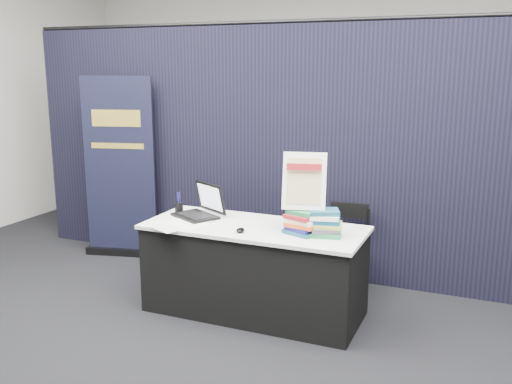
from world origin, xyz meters
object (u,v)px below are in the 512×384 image
Objects in this scene: laptop at (198,209)px; stacking_chair at (345,245)px; display_table at (254,269)px; pullup_banner at (120,178)px; book_stack_short at (325,223)px; info_sign at (304,182)px; book_stack_tall at (302,222)px.

stacking_chair is (1.14, 0.64, -0.37)m from laptop.
pullup_banner is (-1.89, 0.80, 0.48)m from display_table.
laptop is 1.50m from pullup_banner.
display_table is at bearing -36.84° from pullup_banner.
book_stack_short is at bearing 21.91° from laptop.
laptop is at bearing -156.05° from stacking_chair.
stacking_chair reaches higher than display_table.
info_sign is at bearing 21.06° from laptop.
info_sign is 0.24× the size of pullup_banner.
display_table is at bearing 162.26° from info_sign.
pullup_banner reaches higher than display_table.
display_table is 0.94× the size of pullup_banner.
book_stack_tall is at bearing 19.34° from laptop.
book_stack_tall is (0.43, -0.06, 0.47)m from display_table.
pullup_banner is at bearing 161.64° from book_stack_short.
stacking_chair is (2.47, -0.06, -0.41)m from pullup_banner.
pullup_banner reaches higher than laptop.
stacking_chair is (-0.03, 0.77, -0.40)m from book_stack_short.
pullup_banner is at bearing 159.79° from book_stack_tall.
book_stack_short is 0.35× the size of stacking_chair.
info_sign is 1.05m from stacking_chair.
book_stack_tall is at bearing -171.46° from book_stack_short.
pullup_banner reaches higher than info_sign.
pullup_banner is at bearing 146.78° from info_sign.
info_sign is (1.00, -0.13, 0.34)m from laptop.
info_sign is at bearing 90.00° from book_stack_tall.
info_sign is (0.43, -0.03, 0.78)m from display_table.
laptop is at bearing 159.19° from info_sign.
book_stack_tall is 0.60× the size of info_sign.
book_stack_short reaches higher than book_stack_tall.
info_sign is 2.49m from pullup_banner.
info_sign is 0.57× the size of stacking_chair.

